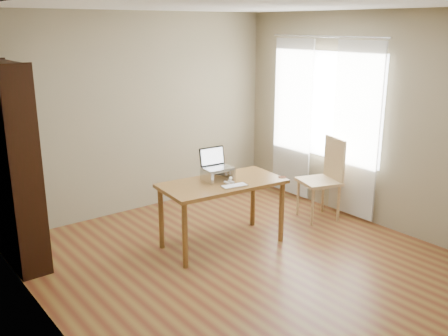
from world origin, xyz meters
TOP-DOWN VIEW (x-y plane):
  - room at (0.03, 0.01)m, footprint 4.04×4.54m
  - bookshelf at (-1.83, 1.55)m, footprint 0.30×0.90m
  - curtains at (1.92, 0.80)m, footprint 0.03×1.90m
  - desk at (0.09, 0.61)m, footprint 1.43×0.82m
  - laptop_stand at (0.09, 0.69)m, footprint 0.32×0.25m
  - laptop at (0.09, 0.74)m, footprint 0.33×0.29m
  - keyboard at (0.08, 0.39)m, footprint 0.30×0.17m
  - coaster at (0.74, 0.32)m, footprint 0.09×0.09m
  - cat at (0.11, 0.72)m, footprint 0.23×0.47m
  - chair at (1.64, 0.48)m, footprint 0.58×0.58m

SIDE VIEW (x-z plane):
  - chair at x=1.64m, z-range 0.05..1.10m
  - desk at x=0.09m, z-range 0.27..1.02m
  - coaster at x=0.74m, z-range 0.75..0.76m
  - keyboard at x=0.08m, z-range 0.75..0.77m
  - cat at x=0.11m, z-range 0.74..0.88m
  - laptop_stand at x=0.09m, z-range 0.77..0.90m
  - laptop at x=0.09m, z-range 0.83..1.05m
  - bookshelf at x=-1.83m, z-range 0.00..2.10m
  - curtains at x=1.92m, z-range 0.05..2.29m
  - room at x=0.03m, z-range -0.02..2.62m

